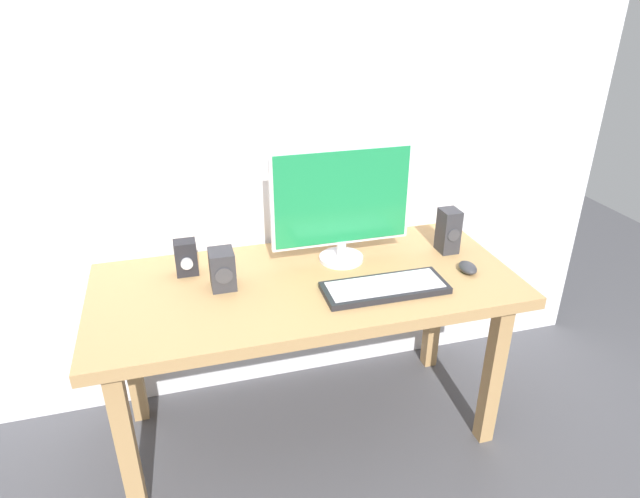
% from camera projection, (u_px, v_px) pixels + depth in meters
% --- Properties ---
extents(ground_plane, '(6.00, 6.00, 0.00)m').
position_uv_depth(ground_plane, '(308.00, 426.00, 2.29)').
color(ground_plane, '#4C4C51').
extents(wall_back, '(2.96, 0.04, 3.00)m').
position_uv_depth(wall_back, '(277.00, 36.00, 1.96)').
color(wall_back, silver).
rests_on(wall_back, ground_plane).
extents(desk, '(1.53, 0.69, 0.70)m').
position_uv_depth(desk, '(307.00, 299.00, 2.02)').
color(desk, tan).
rests_on(desk, ground_plane).
extents(monitor, '(0.54, 0.17, 0.45)m').
position_uv_depth(monitor, '(342.00, 202.00, 2.03)').
color(monitor, silver).
rests_on(monitor, desk).
extents(keyboard_primary, '(0.44, 0.17, 0.03)m').
position_uv_depth(keyboard_primary, '(385.00, 288.00, 1.91)').
color(keyboard_primary, '#232328').
rests_on(keyboard_primary, desk).
extents(mouse, '(0.07, 0.10, 0.03)m').
position_uv_depth(mouse, '(468.00, 268.00, 2.03)').
color(mouse, '#333338').
rests_on(mouse, desk).
extents(speaker_right, '(0.07, 0.09, 0.18)m').
position_uv_depth(speaker_right, '(448.00, 231.00, 2.16)').
color(speaker_right, '#333338').
rests_on(speaker_right, desk).
extents(speaker_left, '(0.09, 0.10, 0.14)m').
position_uv_depth(speaker_left, '(222.00, 269.00, 1.91)').
color(speaker_left, '#333338').
rests_on(speaker_left, desk).
extents(audio_controller, '(0.08, 0.08, 0.13)m').
position_uv_depth(audio_controller, '(186.00, 258.00, 2.00)').
color(audio_controller, '#232328').
rests_on(audio_controller, desk).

